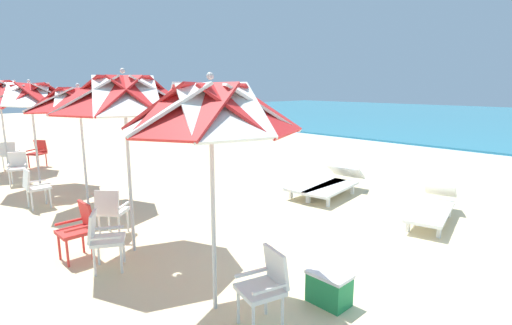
# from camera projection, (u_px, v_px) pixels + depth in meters

# --- Properties ---
(ground_plane) EXTENTS (80.00, 80.00, 0.00)m
(ground_plane) POSITION_uv_depth(u_px,v_px,m) (391.00, 254.00, 6.05)
(ground_plane) COLOR beige
(beach_umbrella_0) EXTENTS (1.96, 1.96, 2.73)m
(beach_umbrella_0) POSITION_uv_depth(u_px,v_px,m) (211.00, 111.00, 4.12)
(beach_umbrella_0) COLOR silver
(beach_umbrella_0) RESTS_ON ground
(plastic_chair_0) EXTENTS (0.54, 0.56, 0.87)m
(plastic_chair_0) POSITION_uv_depth(u_px,v_px,m) (266.00, 283.00, 4.16)
(plastic_chair_0) COLOR white
(plastic_chair_0) RESTS_ON ground
(beach_umbrella_1) EXTENTS (2.16, 2.16, 2.85)m
(beach_umbrella_1) POSITION_uv_depth(u_px,v_px,m) (124.00, 96.00, 5.70)
(beach_umbrella_1) COLOR silver
(beach_umbrella_1) RESTS_ON ground
(plastic_chair_1) EXTENTS (0.61, 0.62, 0.87)m
(plastic_chair_1) POSITION_uv_depth(u_px,v_px,m) (103.00, 237.00, 5.44)
(plastic_chair_1) COLOR white
(plastic_chair_1) RESTS_ON ground
(plastic_chair_2) EXTENTS (0.44, 0.47, 0.87)m
(plastic_chair_2) POSITION_uv_depth(u_px,v_px,m) (79.00, 227.00, 5.81)
(plastic_chair_2) COLOR red
(plastic_chair_2) RESTS_ON ground
(plastic_chair_3) EXTENTS (0.63, 0.63, 0.87)m
(plastic_chair_3) POSITION_uv_depth(u_px,v_px,m) (111.00, 209.00, 6.64)
(plastic_chair_3) COLOR white
(plastic_chair_3) RESTS_ON ground
(beach_umbrella_2) EXTENTS (2.15, 2.15, 2.64)m
(beach_umbrella_2) POSITION_uv_depth(u_px,v_px,m) (79.00, 101.00, 8.07)
(beach_umbrella_2) COLOR silver
(beach_umbrella_2) RESTS_ON ground
(plastic_chair_4) EXTENTS (0.45, 0.48, 0.87)m
(plastic_chair_4) POSITION_uv_depth(u_px,v_px,m) (34.00, 186.00, 8.20)
(plastic_chair_4) COLOR white
(plastic_chair_4) RESTS_ON ground
(beach_umbrella_3) EXTENTS (2.28, 2.28, 2.74)m
(beach_umbrella_3) POSITION_uv_depth(u_px,v_px,m) (30.00, 96.00, 9.48)
(beach_umbrella_3) COLOR silver
(beach_umbrella_3) RESTS_ON ground
(plastic_chair_5) EXTENTS (0.58, 0.56, 0.87)m
(plastic_chair_5) POSITION_uv_depth(u_px,v_px,m) (18.00, 166.00, 10.21)
(plastic_chair_5) COLOR white
(plastic_chair_5) RESTS_ON ground
(plastic_chair_7) EXTENTS (0.62, 0.61, 0.87)m
(plastic_chair_7) POSITION_uv_depth(u_px,v_px,m) (10.00, 153.00, 12.14)
(plastic_chair_7) COLOR white
(plastic_chair_7) RESTS_ON ground
(plastic_chair_8) EXTENTS (0.62, 0.63, 0.87)m
(plastic_chair_8) POSITION_uv_depth(u_px,v_px,m) (38.00, 152.00, 12.45)
(plastic_chair_8) COLOR red
(plastic_chair_8) RESTS_ON ground
(sun_lounger_1) EXTENTS (1.08, 2.23, 0.62)m
(sun_lounger_1) POSITION_uv_depth(u_px,v_px,m) (432.00, 207.00, 7.46)
(sun_lounger_1) COLOR white
(sun_lounger_1) RESTS_ON ground
(sun_lounger_2) EXTENTS (0.94, 2.21, 0.62)m
(sun_lounger_2) POSITION_uv_depth(u_px,v_px,m) (335.00, 185.00, 9.14)
(sun_lounger_2) COLOR white
(sun_lounger_2) RESTS_ON ground
(sun_lounger_3) EXTENTS (0.69, 2.16, 0.62)m
(sun_lounger_3) POSITION_uv_depth(u_px,v_px,m) (321.00, 182.00, 9.38)
(sun_lounger_3) COLOR white
(sun_lounger_3) RESTS_ON ground
(cooler_box) EXTENTS (0.50, 0.34, 0.40)m
(cooler_box) POSITION_uv_depth(u_px,v_px,m) (329.00, 288.00, 4.64)
(cooler_box) COLOR #238C4C
(cooler_box) RESTS_ON ground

